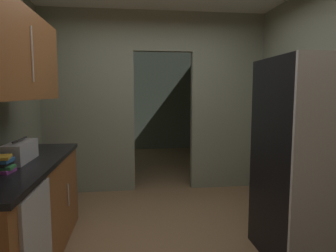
% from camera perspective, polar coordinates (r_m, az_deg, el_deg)
% --- Properties ---
extents(ground, '(20.00, 20.00, 0.00)m').
position_cam_1_polar(ground, '(3.05, 0.52, -22.19)').
color(ground, brown).
extents(kitchen_partition, '(3.28, 0.12, 2.65)m').
position_cam_1_polar(kitchen_partition, '(4.44, -2.80, 5.52)').
color(kitchen_partition, gray).
rests_on(kitchen_partition, ground).
extents(adjoining_room_shell, '(3.28, 3.41, 2.65)m').
position_cam_1_polar(adjoining_room_shell, '(6.67, -3.92, 5.10)').
color(adjoining_room_shell, slate).
rests_on(adjoining_room_shell, ground).
extents(refrigerator, '(0.81, 0.80, 1.75)m').
position_cam_1_polar(refrigerator, '(2.87, 26.21, -6.00)').
color(refrigerator, black).
rests_on(refrigerator, ground).
extents(lower_cabinet_run, '(0.67, 1.87, 0.89)m').
position_cam_1_polar(lower_cabinet_run, '(2.85, -27.08, -15.17)').
color(lower_cabinet_run, brown).
rests_on(lower_cabinet_run, ground).
extents(dishwasher, '(0.02, 0.56, 0.83)m').
position_cam_1_polar(dishwasher, '(2.31, -23.77, -21.04)').
color(dishwasher, '#B7BABC').
rests_on(dishwasher, ground).
extents(upper_cabinet_counterside, '(0.36, 1.69, 0.72)m').
position_cam_1_polar(upper_cabinet_counterside, '(2.68, -28.51, 12.17)').
color(upper_cabinet_counterside, brown).
extents(boombox, '(0.16, 0.44, 0.19)m').
position_cam_1_polar(boombox, '(2.75, -26.64, -4.45)').
color(boombox, '#B2B2B7').
rests_on(boombox, lower_cabinet_run).
extents(book_stack, '(0.15, 0.18, 0.12)m').
position_cam_1_polar(book_stack, '(2.43, -29.26, -6.46)').
color(book_stack, '#8C3893').
rests_on(book_stack, lower_cabinet_run).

